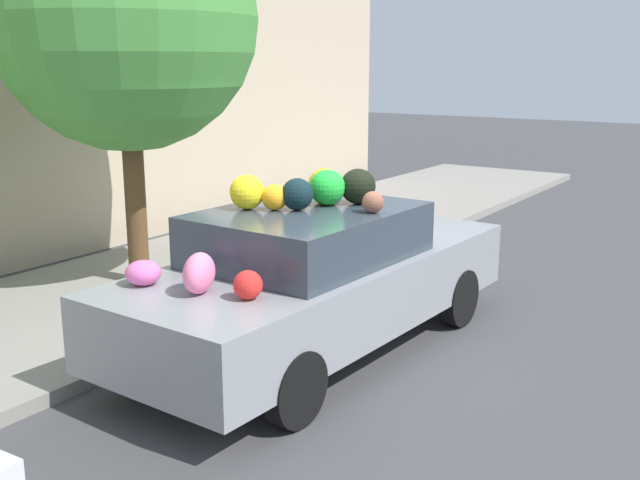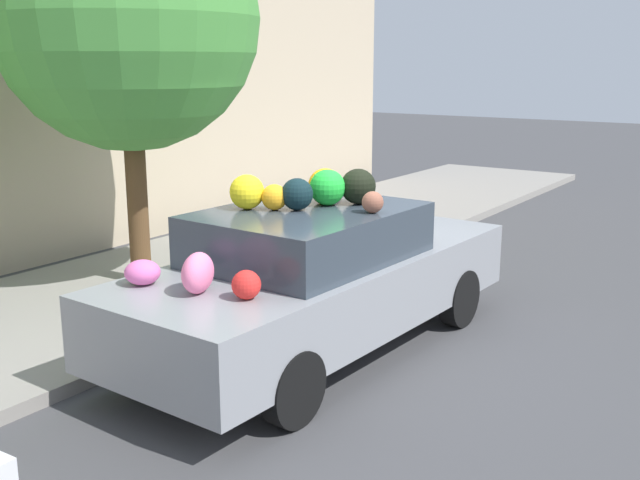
{
  "view_description": "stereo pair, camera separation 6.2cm",
  "coord_description": "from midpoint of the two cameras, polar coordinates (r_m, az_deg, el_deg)",
  "views": [
    {
      "loc": [
        -5.56,
        -3.72,
        2.66
      ],
      "look_at": [
        0.0,
        0.03,
        1.06
      ],
      "focal_mm": 42.0,
      "sensor_mm": 36.0,
      "label": 1
    },
    {
      "loc": [
        -5.52,
        -3.77,
        2.66
      ],
      "look_at": [
        0.0,
        0.03,
        1.06
      ],
      "focal_mm": 42.0,
      "sensor_mm": 36.0,
      "label": 2
    }
  ],
  "objects": [
    {
      "name": "ground_plane",
      "position": [
        7.19,
        -0.06,
        -8.29
      ],
      "size": [
        60.0,
        60.0,
        0.0
      ],
      "primitive_type": "plane",
      "color": "#424244"
    },
    {
      "name": "art_car",
      "position": [
        6.94,
        -0.51,
        -2.65
      ],
      "size": [
        4.46,
        1.85,
        1.71
      ],
      "rotation": [
        0.0,
        0.0,
        -0.04
      ],
      "color": "gray",
      "rests_on": "ground"
    },
    {
      "name": "sidewalk_curb",
      "position": [
        8.89,
        -14.67,
        -4.04
      ],
      "size": [
        24.0,
        3.2,
        0.12
      ],
      "color": "gray",
      "rests_on": "ground"
    },
    {
      "name": "street_tree",
      "position": [
        8.81,
        -14.85,
        16.04
      ],
      "size": [
        2.94,
        2.94,
        4.49
      ],
      "color": "brown",
      "rests_on": "sidewalk_curb"
    },
    {
      "name": "fire_hydrant",
      "position": [
        10.05,
        0.9,
        0.82
      ],
      "size": [
        0.2,
        0.2,
        0.7
      ],
      "color": "gold",
      "rests_on": "sidewalk_curb"
    }
  ]
}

